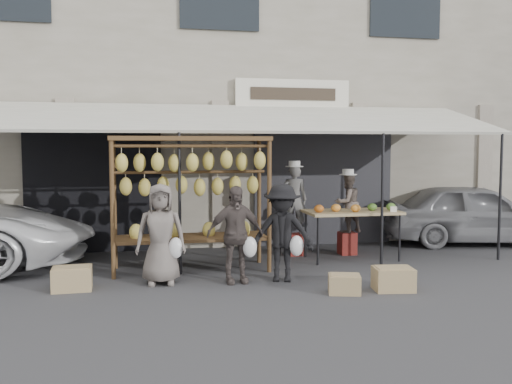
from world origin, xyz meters
TOP-DOWN VIEW (x-y plane):
  - ground_plane at (0.00, 0.00)m, footprint 90.00×90.00m
  - shophouse at (-0.00, 6.50)m, footprint 24.00×6.15m
  - awning at (0.01, 2.28)m, footprint 10.00×2.35m
  - banana_rack at (-0.80, 1.35)m, footprint 2.60×0.90m
  - produce_table at (2.18, 1.72)m, footprint 1.70×0.90m
  - vendor_left at (1.25, 2.34)m, footprint 0.55×0.45m
  - vendor_right at (2.28, 2.23)m, footprint 0.66×0.58m
  - customer_left at (-1.33, 0.53)m, footprint 0.77×0.52m
  - customer_mid at (-0.23, 0.38)m, footprint 0.89×0.42m
  - customer_right at (0.50, 0.34)m, footprint 1.09×0.83m
  - stool_left at (1.25, 2.34)m, footprint 0.33×0.33m
  - stool_right at (2.28, 2.23)m, footprint 0.39×0.39m
  - crate_near_a at (1.18, -0.56)m, footprint 0.52×0.45m
  - crate_near_b at (1.93, -0.54)m, footprint 0.61×0.49m
  - crate_far at (-2.61, 0.42)m, footprint 0.57×0.44m
  - sedan at (5.35, 2.79)m, footprint 4.09×2.39m

SIDE VIEW (x-z plane):
  - ground_plane at x=0.00m, z-range 0.00..0.00m
  - crate_near_a at x=1.18m, z-range 0.00..0.26m
  - crate_near_b at x=1.93m, z-range 0.00..0.33m
  - crate_far at x=-2.61m, z-range 0.00..0.33m
  - stool_left at x=1.25m, z-range 0.00..0.41m
  - stool_right at x=2.28m, z-range 0.00..0.43m
  - sedan at x=5.35m, z-range 0.00..1.31m
  - customer_mid at x=-0.23m, z-range 0.00..1.48m
  - customer_right at x=0.50m, z-range 0.00..1.50m
  - customer_left at x=-1.33m, z-range 0.00..1.52m
  - produce_table at x=2.18m, z-range 0.35..1.39m
  - vendor_right at x=2.28m, z-range 0.43..1.57m
  - vendor_left at x=1.25m, z-range 0.41..1.73m
  - banana_rack at x=-0.80m, z-range 0.45..2.69m
  - awning at x=0.01m, z-range 1.12..4.03m
  - shophouse at x=0.00m, z-range 0.00..7.30m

